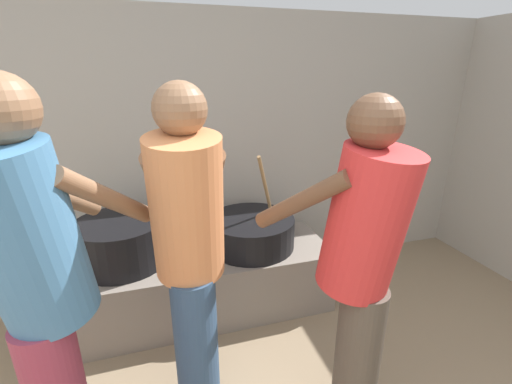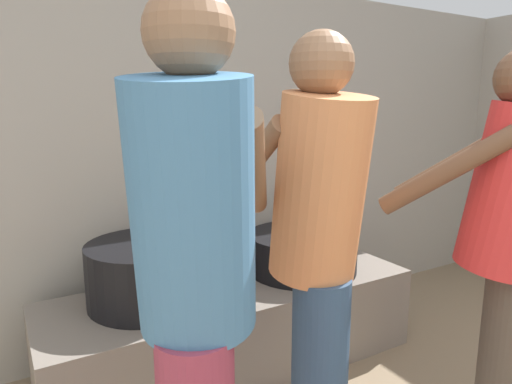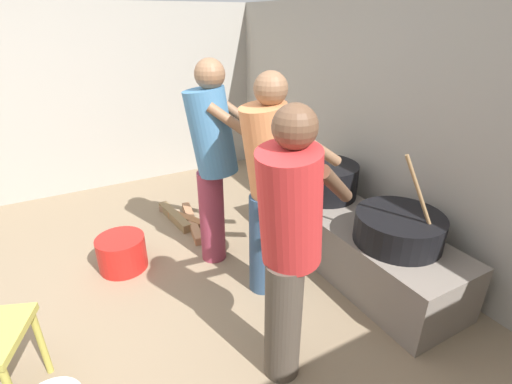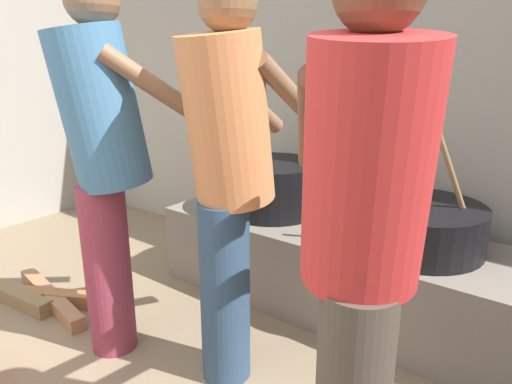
# 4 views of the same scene
# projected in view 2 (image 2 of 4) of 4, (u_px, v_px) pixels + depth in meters

# --- Properties ---
(block_enclosure_rear) EXTENTS (5.45, 0.20, 2.00)m
(block_enclosure_rear) POSITION_uv_depth(u_px,v_px,m) (184.00, 164.00, 2.58)
(block_enclosure_rear) COLOR #9E998E
(block_enclosure_rear) RESTS_ON ground_plane
(hearth_ledge) EXTENTS (1.88, 0.60, 0.43)m
(hearth_ledge) POSITION_uv_depth(u_px,v_px,m) (236.00, 326.00, 2.31)
(hearth_ledge) COLOR slate
(hearth_ledge) RESTS_ON ground_plane
(cooking_pot_main) EXTENTS (0.59, 0.59, 0.66)m
(cooking_pot_main) POSITION_uv_depth(u_px,v_px,m) (302.00, 252.00, 2.47)
(cooking_pot_main) COLOR black
(cooking_pot_main) RESTS_ON hearth_ledge
(cooking_pot_secondary) EXTENTS (0.56, 0.56, 0.28)m
(cooking_pot_secondary) POSITION_uv_depth(u_px,v_px,m) (149.00, 272.00, 2.07)
(cooking_pot_secondary) COLOR black
(cooking_pot_secondary) RESTS_ON hearth_ledge
(cook_in_blue_shirt) EXTENTS (0.63, 0.73, 1.60)m
(cook_in_blue_shirt) POSITION_uv_depth(u_px,v_px,m) (195.00, 275.00, 1.12)
(cook_in_blue_shirt) COLOR #8C3347
(cook_in_blue_shirt) RESTS_ON ground_plane
(cook_in_red_shirt) EXTENTS (0.60, 0.71, 1.52)m
(cook_in_red_shirt) POSITION_uv_depth(u_px,v_px,m) (511.00, 235.00, 1.63)
(cook_in_red_shirt) COLOR #4C4238
(cook_in_red_shirt) RESTS_ON ground_plane
(cook_in_orange_shirt) EXTENTS (0.38, 0.68, 1.56)m
(cook_in_orange_shirt) POSITION_uv_depth(u_px,v_px,m) (318.00, 236.00, 1.53)
(cook_in_orange_shirt) COLOR navy
(cook_in_orange_shirt) RESTS_ON ground_plane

